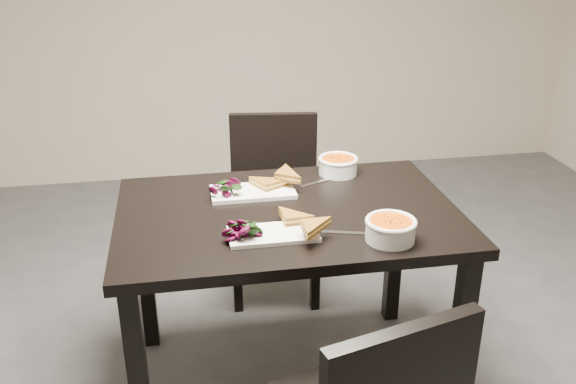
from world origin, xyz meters
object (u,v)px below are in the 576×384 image
at_px(chair_far, 274,193).
at_px(soup_bowl_far, 338,164).
at_px(plate_near, 273,234).
at_px(soup_bowl_near, 391,228).
at_px(table, 288,235).
at_px(plate_far, 253,192).

height_order(chair_far, soup_bowl_far, chair_far).
relative_size(plate_near, soup_bowl_near, 1.76).
relative_size(table, plate_far, 3.84).
distance_m(soup_bowl_near, soup_bowl_far, 0.58).
height_order(table, plate_near, plate_near).
bearing_deg(plate_near, chair_far, 80.91).
bearing_deg(plate_far, chair_far, 73.63).
height_order(table, plate_far, plate_far).
relative_size(plate_near, plate_far, 0.93).
relative_size(table, chair_far, 1.41).
bearing_deg(chair_far, soup_bowl_near, -70.63).
bearing_deg(plate_far, soup_bowl_far, 21.08).
xyz_separation_m(chair_far, soup_bowl_far, (0.19, -0.45, 0.31)).
bearing_deg(plate_near, table, 66.06).
bearing_deg(soup_bowl_far, chair_far, 113.27).
bearing_deg(soup_bowl_far, plate_far, -158.92).
height_order(soup_bowl_near, soup_bowl_far, soup_bowl_near).
bearing_deg(table, chair_far, 84.86).
height_order(plate_near, soup_bowl_near, soup_bowl_near).
bearing_deg(soup_bowl_near, plate_near, 165.76).
relative_size(plate_far, soup_bowl_far, 1.95).
height_order(soup_bowl_near, plate_far, soup_bowl_near).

